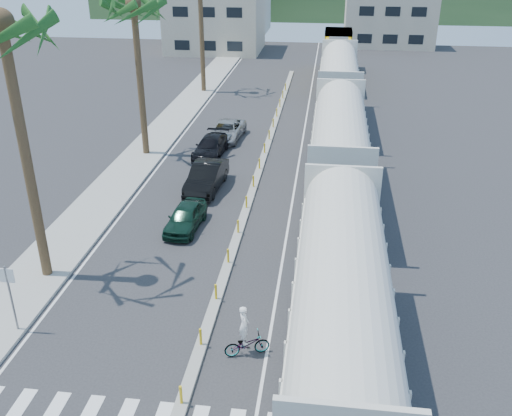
# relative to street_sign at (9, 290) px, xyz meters

# --- Properties ---
(ground) EXTENTS (140.00, 140.00, 0.00)m
(ground) POSITION_rel_street_sign_xyz_m (7.30, -2.00, -1.97)
(ground) COLOR #28282B
(ground) RESTS_ON ground
(sidewalk) EXTENTS (3.00, 90.00, 0.15)m
(sidewalk) POSITION_rel_street_sign_xyz_m (-1.20, 23.00, -1.90)
(sidewalk) COLOR gray
(sidewalk) RESTS_ON ground
(rails) EXTENTS (1.56, 100.00, 0.06)m
(rails) POSITION_rel_street_sign_xyz_m (12.30, 26.00, -1.94)
(rails) COLOR black
(rails) RESTS_ON ground
(median) EXTENTS (0.45, 60.00, 0.85)m
(median) POSITION_rel_street_sign_xyz_m (7.30, 17.96, -1.88)
(median) COLOR gray
(median) RESTS_ON ground
(lane_markings) EXTENTS (9.42, 90.00, 0.01)m
(lane_markings) POSITION_rel_street_sign_xyz_m (5.15, 23.00, -1.97)
(lane_markings) COLOR silver
(lane_markings) RESTS_ON ground
(freight_train) EXTENTS (3.00, 60.94, 5.85)m
(freight_train) POSITION_rel_street_sign_xyz_m (12.30, 18.86, 0.93)
(freight_train) COLOR beige
(freight_train) RESTS_ON ground
(street_sign) EXTENTS (0.60, 0.08, 3.00)m
(street_sign) POSITION_rel_street_sign_xyz_m (0.00, 0.00, 0.00)
(street_sign) COLOR slate
(street_sign) RESTS_ON ground
(buildings) EXTENTS (38.00, 27.00, 10.00)m
(buildings) POSITION_rel_street_sign_xyz_m (0.89, 69.66, 2.39)
(buildings) COLOR #B7A991
(buildings) RESTS_ON ground
(car_lead) EXTENTS (2.12, 4.10, 1.32)m
(car_lead) POSITION_rel_street_sign_xyz_m (4.45, 9.37, -1.31)
(car_lead) COLOR black
(car_lead) RESTS_ON ground
(car_second) EXTENTS (2.30, 5.09, 1.61)m
(car_second) POSITION_rel_street_sign_xyz_m (4.49, 14.56, -1.17)
(car_second) COLOR black
(car_second) RESTS_ON ground
(car_third) EXTENTS (2.45, 4.86, 1.34)m
(car_third) POSITION_rel_street_sign_xyz_m (3.58, 20.36, -1.30)
(car_third) COLOR black
(car_third) RESTS_ON ground
(car_rear) EXTENTS (2.99, 5.18, 1.34)m
(car_rear) POSITION_rel_street_sign_xyz_m (4.04, 24.05, -1.30)
(car_rear) COLOR #9A9C9F
(car_rear) RESTS_ON ground
(cyclist) EXTENTS (1.70, 2.08, 2.10)m
(cyclist) POSITION_rel_street_sign_xyz_m (9.05, -0.15, -1.32)
(cyclist) COLOR #9EA0A5
(cyclist) RESTS_ON ground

